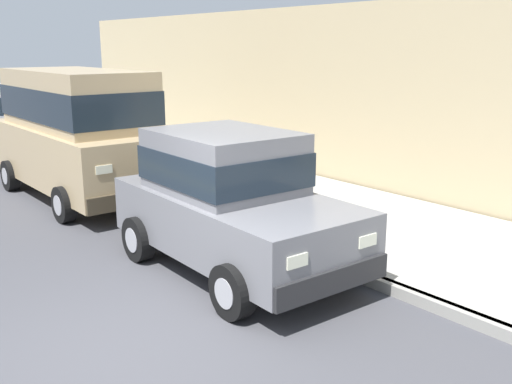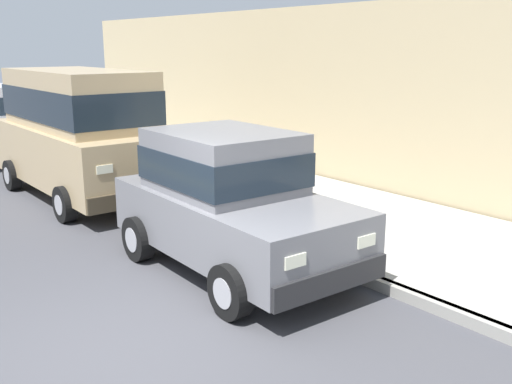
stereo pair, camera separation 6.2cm
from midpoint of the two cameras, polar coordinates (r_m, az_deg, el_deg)
The scene contains 7 objects.
ground_plane at distance 6.21m, azimuth -12.32°, elevation -14.88°, with size 80.00×80.00×0.00m, color #424247.
curb at distance 7.94m, azimuth 8.93°, elevation -7.54°, with size 0.16×64.00×0.14m, color gray.
sidewalk at distance 9.28m, azimuth 16.53°, elevation -4.76°, with size 3.60×64.00×0.14m, color #A8A59E.
car_grey_hatchback at distance 7.82m, azimuth -2.32°, elevation -0.73°, with size 2.03×3.84×1.88m.
car_tan_van at distance 12.09m, azimuth -16.65°, elevation 5.99°, with size 2.14×4.90×2.52m.
dog_grey at distance 10.29m, azimuth 2.95°, elevation -0.26°, with size 0.63×0.51×0.49m.
building_facade at distance 13.88m, azimuth 4.30°, elevation 9.62°, with size 0.50×20.00×3.81m, color tan.
Camera 2 is at (-2.28, -4.96, 2.97)m, focal length 41.10 mm.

